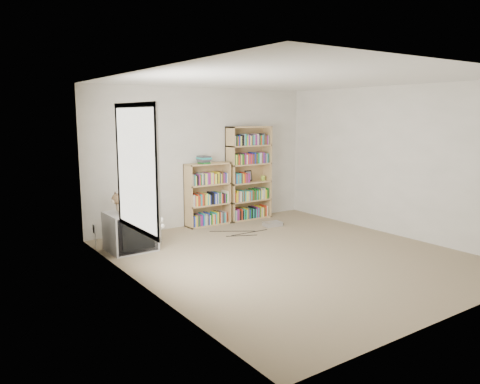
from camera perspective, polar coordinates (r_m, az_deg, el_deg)
floor at (r=6.88m, az=6.25°, el=-7.72°), size 4.50×5.00×0.01m
wall_back at (r=8.65m, az=-4.52°, el=4.27°), size 4.50×0.02×2.50m
wall_front at (r=5.03m, az=25.47°, el=-0.31°), size 4.50×0.02×2.50m
wall_left at (r=5.43m, az=-11.78°, el=1.05°), size 0.02×5.00×2.50m
wall_right at (r=8.27m, az=18.31°, el=3.58°), size 0.02×5.00×2.50m
ceiling at (r=6.60m, az=6.65°, el=13.52°), size 4.50×5.00×0.02m
window at (r=5.60m, az=-12.52°, el=2.82°), size 0.02×1.22×1.52m
crt_tv at (r=7.24m, az=-13.24°, el=-4.68°), size 0.67×0.62×0.58m
cat at (r=7.12m, az=-12.68°, el=-1.71°), size 0.75×0.50×0.56m
bookcase_tall at (r=9.08m, az=1.03°, el=2.04°), size 0.90×0.30×1.80m
bookcase_short at (r=8.63m, az=-4.02°, el=-0.60°), size 0.84×0.30×1.15m
book_stack at (r=8.43m, az=-4.45°, el=3.94°), size 0.20×0.26×0.14m
green_mug at (r=9.27m, az=2.80°, el=1.73°), size 0.09×0.09×0.09m
framed_print at (r=9.18m, az=1.01°, el=2.01°), size 0.15×0.05×0.21m
dvd_player at (r=8.63m, az=3.98°, el=-3.91°), size 0.35×0.27×0.07m
wall_outlet at (r=7.41m, az=-17.38°, el=-4.30°), size 0.01×0.08×0.13m
floor_cables at (r=8.14m, az=-0.95°, el=-4.94°), size 1.20×0.70×0.01m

